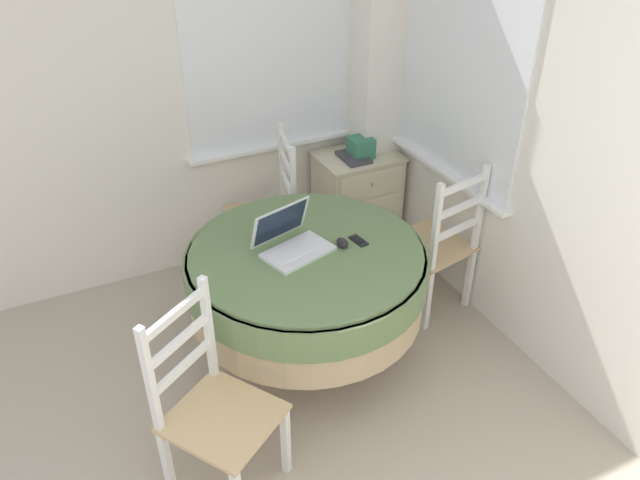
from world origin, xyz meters
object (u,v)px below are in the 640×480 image
laptop (292,241)px  book_on_cabinet (354,157)px  cell_phone (359,240)px  dining_chair_camera_near (213,409)px  storage_box (361,147)px  round_dining_table (307,275)px  computer_mouse (342,243)px  corner_cabinet (357,199)px  dining_chair_near_right_window (436,245)px  dining_chair_near_back_window (267,213)px

laptop → book_on_cabinet: laptop is taller
cell_phone → dining_chair_camera_near: bearing=-152.4°
storage_box → cell_phone: bearing=-119.4°
round_dining_table → cell_phone: (0.28, -0.04, 0.17)m
laptop → cell_phone: size_ratio=3.47×
computer_mouse → book_on_cabinet: computer_mouse is taller
laptop → cell_phone: bearing=-13.3°
computer_mouse → storage_box: storage_box is taller
dining_chair_camera_near → corner_cabinet: size_ratio=1.44×
book_on_cabinet → storage_box: bearing=9.5°
corner_cabinet → storage_box: 0.41m
computer_mouse → dining_chair_camera_near: (-0.87, -0.50, -0.30)m
dining_chair_near_right_window → corner_cabinet: (-0.06, 0.87, -0.11)m
dining_chair_camera_near → round_dining_table: bearing=38.6°
cell_phone → computer_mouse: bearing=-177.4°
cell_phone → corner_cabinet: (0.55, 1.01, -0.40)m
round_dining_table → dining_chair_near_right_window: bearing=6.0°
cell_phone → storage_box: bearing=60.6°
dining_chair_near_back_window → corner_cabinet: bearing=6.9°
storage_box → round_dining_table: bearing=-131.6°
round_dining_table → dining_chair_near_right_window: size_ratio=1.28×
dining_chair_near_back_window → corner_cabinet: size_ratio=1.44×
computer_mouse → corner_cabinet: computer_mouse is taller
round_dining_table → dining_chair_camera_near: 0.89m
dining_chair_camera_near → storage_box: 2.15m
cell_phone → dining_chair_near_right_window: (0.61, 0.14, -0.28)m
round_dining_table → computer_mouse: bearing=-15.0°
corner_cabinet → storage_box: storage_box is taller
dining_chair_near_right_window → storage_box: (-0.06, 0.84, 0.30)m
cell_phone → book_on_cabinet: cell_phone is taller
cell_phone → dining_chair_near_back_window: (-0.16, 0.92, -0.28)m
storage_box → book_on_cabinet: (-0.06, -0.01, -0.06)m
dining_chair_near_right_window → book_on_cabinet: 0.88m
cell_phone → dining_chair_near_right_window: 0.69m
laptop → dining_chair_near_right_window: size_ratio=0.42×
round_dining_table → book_on_cabinet: 1.21m
round_dining_table → book_on_cabinet: (0.77, 0.93, 0.12)m
computer_mouse → dining_chair_near_back_window: (-0.06, 0.93, -0.30)m
dining_chair_near_back_window → dining_chair_near_right_window: size_ratio=1.00×
computer_mouse → cell_phone: size_ratio=0.71×
dining_chair_near_back_window → cell_phone: bearing=-80.4°
computer_mouse → dining_chair_camera_near: size_ratio=0.08×
laptop → dining_chair_near_back_window: dining_chair_near_back_window is taller
laptop → corner_cabinet: (0.89, 0.93, -0.44)m
dining_chair_camera_near → book_on_cabinet: 2.10m
dining_chair_near_back_window → book_on_cabinet: (0.65, 0.05, 0.24)m
laptop → dining_chair_near_back_window: (0.19, 0.84, -0.33)m
storage_box → dining_chair_near_right_window: bearing=-86.0°
corner_cabinet → book_on_cabinet: bearing=-147.3°
laptop → corner_cabinet: 1.36m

